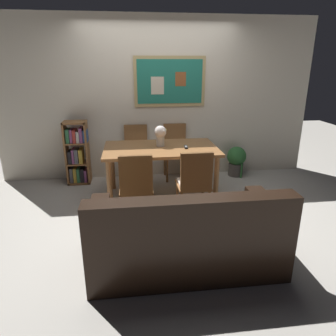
{
  "coord_description": "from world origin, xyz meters",
  "views": [
    {
      "loc": [
        -0.47,
        -3.79,
        1.88
      ],
      "look_at": [
        -0.02,
        -0.23,
        0.65
      ],
      "focal_mm": 32.91,
      "sensor_mm": 36.0,
      "label": 1
    }
  ],
  "objects_px": {
    "dining_chair_near_left": "(136,183)",
    "dining_chair_far_right": "(175,147)",
    "dining_table": "(161,153)",
    "tv_remote": "(186,147)",
    "dining_chair_near_right": "(195,180)",
    "dining_chair_far_left": "(136,148)",
    "flower_vase": "(160,134)",
    "bookshelf": "(77,154)",
    "potted_ivy": "(236,160)",
    "leather_couch": "(186,239)"
  },
  "relations": [
    {
      "from": "leather_couch",
      "to": "flower_vase",
      "type": "height_order",
      "value": "flower_vase"
    },
    {
      "from": "dining_chair_far_right",
      "to": "tv_remote",
      "type": "bearing_deg",
      "value": -88.64
    },
    {
      "from": "dining_chair_near_right",
      "to": "potted_ivy",
      "type": "distance_m",
      "value": 1.86
    },
    {
      "from": "dining_chair_near_left",
      "to": "flower_vase",
      "type": "height_order",
      "value": "flower_vase"
    },
    {
      "from": "dining_table",
      "to": "dining_chair_near_right",
      "type": "bearing_deg",
      "value": -66.73
    },
    {
      "from": "potted_ivy",
      "to": "bookshelf",
      "type": "bearing_deg",
      "value": -179.89
    },
    {
      "from": "dining_table",
      "to": "dining_chair_near_left",
      "type": "relative_size",
      "value": 1.74
    },
    {
      "from": "dining_chair_near_left",
      "to": "dining_chair_far_left",
      "type": "distance_m",
      "value": 1.58
    },
    {
      "from": "bookshelf",
      "to": "flower_vase",
      "type": "xyz_separation_m",
      "value": [
        1.28,
        -0.65,
        0.44
      ]
    },
    {
      "from": "bookshelf",
      "to": "dining_chair_far_right",
      "type": "bearing_deg",
      "value": 2.8
    },
    {
      "from": "dining_chair_far_right",
      "to": "bookshelf",
      "type": "distance_m",
      "value": 1.61
    },
    {
      "from": "dining_chair_near_left",
      "to": "dining_chair_far_left",
      "type": "height_order",
      "value": "same"
    },
    {
      "from": "dining_chair_far_left",
      "to": "dining_chair_far_right",
      "type": "xyz_separation_m",
      "value": [
        0.66,
        0.02,
        0.0
      ]
    },
    {
      "from": "dining_chair_far_left",
      "to": "bookshelf",
      "type": "relative_size",
      "value": 0.89
    },
    {
      "from": "dining_table",
      "to": "bookshelf",
      "type": "xyz_separation_m",
      "value": [
        -1.28,
        0.73,
        -0.17
      ]
    },
    {
      "from": "dining_chair_near_left",
      "to": "dining_chair_far_right",
      "type": "height_order",
      "value": "same"
    },
    {
      "from": "dining_chair_far_left",
      "to": "dining_chair_far_right",
      "type": "relative_size",
      "value": 1.0
    },
    {
      "from": "tv_remote",
      "to": "dining_chair_near_left",
      "type": "bearing_deg",
      "value": -134.61
    },
    {
      "from": "dining_chair_far_left",
      "to": "leather_couch",
      "type": "height_order",
      "value": "dining_chair_far_left"
    },
    {
      "from": "dining_chair_far_left",
      "to": "bookshelf",
      "type": "distance_m",
      "value": 0.95
    },
    {
      "from": "dining_chair_far_left",
      "to": "flower_vase",
      "type": "xyz_separation_m",
      "value": [
        0.33,
        -0.7,
        0.39
      ]
    },
    {
      "from": "flower_vase",
      "to": "bookshelf",
      "type": "bearing_deg",
      "value": 153.29
    },
    {
      "from": "potted_ivy",
      "to": "dining_chair_far_right",
      "type": "bearing_deg",
      "value": 176.06
    },
    {
      "from": "bookshelf",
      "to": "flower_vase",
      "type": "bearing_deg",
      "value": -26.71
    },
    {
      "from": "leather_couch",
      "to": "potted_ivy",
      "type": "height_order",
      "value": "leather_couch"
    },
    {
      "from": "dining_table",
      "to": "dining_chair_near_right",
      "type": "relative_size",
      "value": 1.74
    },
    {
      "from": "bookshelf",
      "to": "dining_chair_far_left",
      "type": "bearing_deg",
      "value": 3.59
    },
    {
      "from": "dining_table",
      "to": "dining_chair_far_right",
      "type": "xyz_separation_m",
      "value": [
        0.33,
        0.8,
        -0.12
      ]
    },
    {
      "from": "leather_couch",
      "to": "flower_vase",
      "type": "distance_m",
      "value": 1.87
    },
    {
      "from": "dining_chair_far_left",
      "to": "tv_remote",
      "type": "relative_size",
      "value": 5.69
    },
    {
      "from": "dining_chair_far_right",
      "to": "dining_table",
      "type": "bearing_deg",
      "value": -112.25
    },
    {
      "from": "dining_chair_near_left",
      "to": "dining_chair_near_right",
      "type": "height_order",
      "value": "same"
    },
    {
      "from": "dining_chair_near_right",
      "to": "leather_couch",
      "type": "height_order",
      "value": "dining_chair_near_right"
    },
    {
      "from": "dining_chair_near_right",
      "to": "bookshelf",
      "type": "distance_m",
      "value": 2.2
    },
    {
      "from": "dining_chair_near_left",
      "to": "bookshelf",
      "type": "relative_size",
      "value": 0.89
    },
    {
      "from": "dining_chair_far_right",
      "to": "tv_remote",
      "type": "relative_size",
      "value": 5.69
    },
    {
      "from": "leather_couch",
      "to": "tv_remote",
      "type": "relative_size",
      "value": 11.25
    },
    {
      "from": "dining_table",
      "to": "flower_vase",
      "type": "distance_m",
      "value": 0.28
    },
    {
      "from": "bookshelf",
      "to": "dining_chair_near_left",
      "type": "bearing_deg",
      "value": -59.28
    },
    {
      "from": "dining_table",
      "to": "leather_couch",
      "type": "bearing_deg",
      "value": -87.84
    },
    {
      "from": "dining_chair_near_right",
      "to": "dining_chair_far_left",
      "type": "bearing_deg",
      "value": 113.0
    },
    {
      "from": "dining_chair_near_left",
      "to": "dining_chair_far_right",
      "type": "xyz_separation_m",
      "value": [
        0.7,
        1.6,
        0.0
      ]
    },
    {
      "from": "tv_remote",
      "to": "dining_chair_near_right",
      "type": "bearing_deg",
      "value": -91.46
    },
    {
      "from": "dining_table",
      "to": "tv_remote",
      "type": "height_order",
      "value": "tv_remote"
    },
    {
      "from": "leather_couch",
      "to": "potted_ivy",
      "type": "bearing_deg",
      "value": 61.21
    },
    {
      "from": "potted_ivy",
      "to": "tv_remote",
      "type": "height_order",
      "value": "tv_remote"
    },
    {
      "from": "leather_couch",
      "to": "tv_remote",
      "type": "distance_m",
      "value": 1.71
    },
    {
      "from": "dining_chair_near_left",
      "to": "dining_chair_near_right",
      "type": "relative_size",
      "value": 1.0
    },
    {
      "from": "potted_ivy",
      "to": "flower_vase",
      "type": "height_order",
      "value": "flower_vase"
    },
    {
      "from": "dining_chair_near_left",
      "to": "leather_couch",
      "type": "distance_m",
      "value": 1.02
    }
  ]
}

